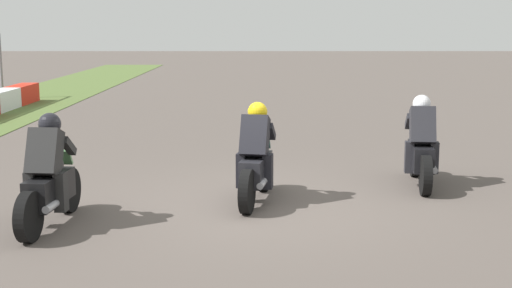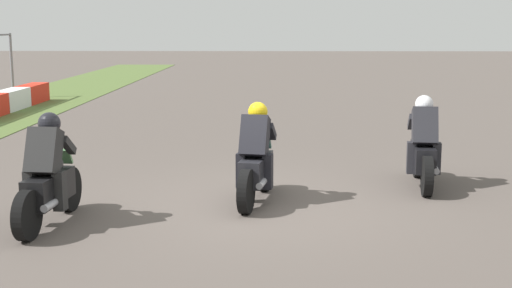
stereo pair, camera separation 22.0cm
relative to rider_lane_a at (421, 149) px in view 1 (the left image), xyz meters
name	(u,v)px [view 1 (the left image)]	position (x,y,z in m)	size (l,w,h in m)	color
ground_plane	(260,205)	(-1.30, 2.68, -0.62)	(120.00, 120.00, 0.00)	#554C46
rider_lane_a	(421,149)	(0.00, 0.00, 0.00)	(2.04, 0.57, 1.51)	black
rider_lane_b	(256,161)	(-1.07, 2.74, 0.00)	(2.03, 0.62, 1.51)	black
rider_lane_c	(49,180)	(-2.36, 5.49, 0.00)	(2.04, 0.56, 1.51)	black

